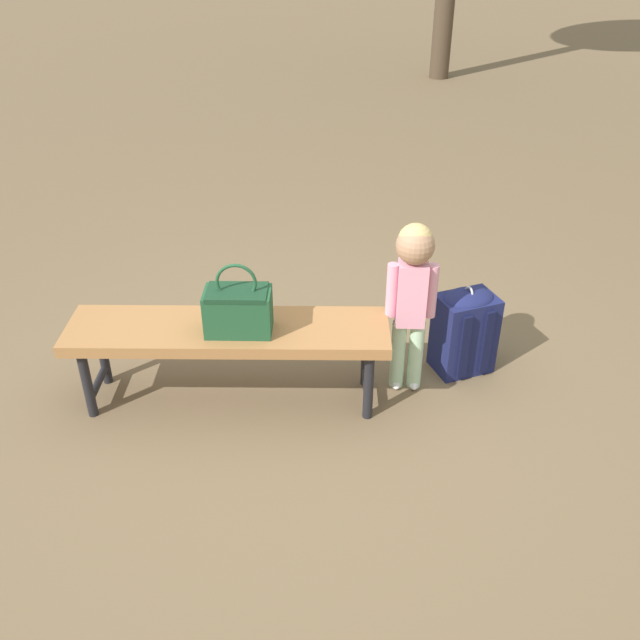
# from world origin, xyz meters

# --- Properties ---
(ground_plane) EXTENTS (40.00, 40.00, 0.00)m
(ground_plane) POSITION_xyz_m (0.00, 0.00, 0.00)
(ground_plane) COLOR brown
(ground_plane) RESTS_ON ground
(park_bench) EXTENTS (1.63, 0.54, 0.45)m
(park_bench) POSITION_xyz_m (-0.38, -0.01, 0.39)
(park_bench) COLOR #9E6B3D
(park_bench) RESTS_ON ground
(handbag) EXTENTS (0.34, 0.21, 0.37)m
(handbag) POSITION_xyz_m (-0.32, -0.06, 0.58)
(handbag) COLOR #1E4C2D
(handbag) RESTS_ON park_bench
(child_standing) EXTENTS (0.25, 0.19, 0.94)m
(child_standing) POSITION_xyz_m (0.55, 0.04, 0.63)
(child_standing) COLOR #B2D8B2
(child_standing) RESTS_ON ground
(backpack_large) EXTENTS (0.36, 0.32, 0.52)m
(backpack_large) POSITION_xyz_m (0.89, 0.18, 0.26)
(backpack_large) COLOR #191E4C
(backpack_large) RESTS_ON ground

